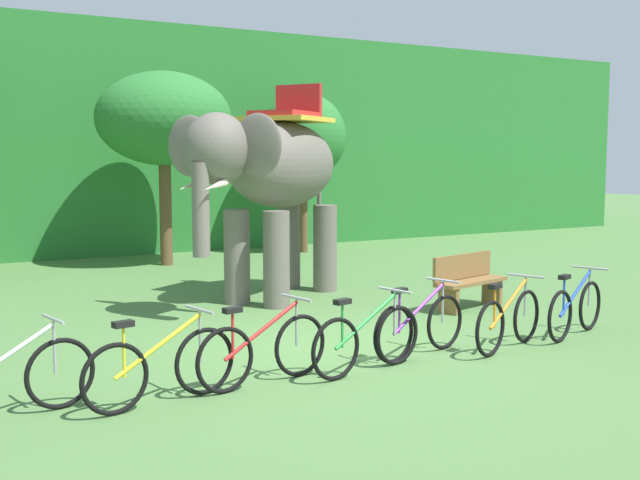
{
  "coord_description": "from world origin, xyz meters",
  "views": [
    {
      "loc": [
        -5.01,
        -8.41,
        2.45
      ],
      "look_at": [
        0.37,
        1.0,
        1.3
      ],
      "focal_mm": 43.14,
      "sensor_mm": 36.0,
      "label": 1
    }
  ],
  "objects_px": {
    "elephant": "(273,173)",
    "bike_red": "(264,350)",
    "bike_blue": "(575,309)",
    "bike_white": "(8,380)",
    "tree_far_left": "(303,137)",
    "bike_purple": "(420,326)",
    "bike_yellow": "(161,367)",
    "bike_green": "(367,339)",
    "tree_center_right": "(164,119)",
    "bike_orange": "(509,320)",
    "wooden_bench": "(468,280)"
  },
  "relations": [
    {
      "from": "elephant",
      "to": "bike_yellow",
      "type": "bearing_deg",
      "value": -127.42
    },
    {
      "from": "tree_center_right",
      "to": "bike_blue",
      "type": "relative_size",
      "value": 2.71
    },
    {
      "from": "tree_center_right",
      "to": "bike_white",
      "type": "bearing_deg",
      "value": -116.35
    },
    {
      "from": "wooden_bench",
      "to": "bike_orange",
      "type": "bearing_deg",
      "value": -119.63
    },
    {
      "from": "bike_yellow",
      "to": "tree_far_left",
      "type": "bearing_deg",
      "value": 55.07
    },
    {
      "from": "tree_far_left",
      "to": "bike_blue",
      "type": "distance_m",
      "value": 10.77
    },
    {
      "from": "elephant",
      "to": "bike_yellow",
      "type": "xyz_separation_m",
      "value": [
        -3.52,
        -4.6,
        -1.82
      ]
    },
    {
      "from": "elephant",
      "to": "bike_blue",
      "type": "bearing_deg",
      "value": -62.1
    },
    {
      "from": "bike_red",
      "to": "bike_blue",
      "type": "height_order",
      "value": "same"
    },
    {
      "from": "tree_far_left",
      "to": "bike_red",
      "type": "xyz_separation_m",
      "value": [
        -6.09,
        -10.3,
        -2.63
      ]
    },
    {
      "from": "bike_red",
      "to": "bike_purple",
      "type": "distance_m",
      "value": 2.22
    },
    {
      "from": "bike_red",
      "to": "bike_orange",
      "type": "distance_m",
      "value": 3.42
    },
    {
      "from": "tree_center_right",
      "to": "bike_green",
      "type": "distance_m",
      "value": 10.33
    },
    {
      "from": "bike_yellow",
      "to": "bike_green",
      "type": "xyz_separation_m",
      "value": [
        2.43,
        -0.04,
        0.0
      ]
    },
    {
      "from": "bike_purple",
      "to": "bike_blue",
      "type": "height_order",
      "value": "same"
    },
    {
      "from": "bike_yellow",
      "to": "bike_blue",
      "type": "height_order",
      "value": "same"
    },
    {
      "from": "bike_orange",
      "to": "wooden_bench",
      "type": "relative_size",
      "value": 1.05
    },
    {
      "from": "bike_green",
      "to": "bike_white",
      "type": "bearing_deg",
      "value": 175.38
    },
    {
      "from": "bike_orange",
      "to": "bike_blue",
      "type": "bearing_deg",
      "value": 4.14
    },
    {
      "from": "bike_purple",
      "to": "bike_orange",
      "type": "height_order",
      "value": "same"
    },
    {
      "from": "bike_yellow",
      "to": "bike_green",
      "type": "distance_m",
      "value": 2.43
    },
    {
      "from": "bike_white",
      "to": "bike_yellow",
      "type": "height_order",
      "value": "same"
    },
    {
      "from": "elephant",
      "to": "bike_purple",
      "type": "relative_size",
      "value": 2.39
    },
    {
      "from": "tree_center_right",
      "to": "bike_green",
      "type": "height_order",
      "value": "tree_center_right"
    },
    {
      "from": "tree_far_left",
      "to": "bike_red",
      "type": "bearing_deg",
      "value": -120.59
    },
    {
      "from": "bike_red",
      "to": "bike_purple",
      "type": "bearing_deg",
      "value": 3.52
    },
    {
      "from": "tree_far_left",
      "to": "bike_purple",
      "type": "distance_m",
      "value": 11.19
    },
    {
      "from": "bike_blue",
      "to": "tree_center_right",
      "type": "bearing_deg",
      "value": 104.85
    },
    {
      "from": "tree_center_right",
      "to": "elephant",
      "type": "relative_size",
      "value": 1.11
    },
    {
      "from": "bike_green",
      "to": "bike_orange",
      "type": "xyz_separation_m",
      "value": [
        2.17,
        -0.0,
        0.0
      ]
    },
    {
      "from": "bike_red",
      "to": "wooden_bench",
      "type": "xyz_separation_m",
      "value": [
        4.76,
        2.22,
        0.09
      ]
    },
    {
      "from": "tree_far_left",
      "to": "bike_purple",
      "type": "bearing_deg",
      "value": -110.88
    },
    {
      "from": "bike_purple",
      "to": "bike_yellow",
      "type": "bearing_deg",
      "value": -175.81
    },
    {
      "from": "tree_center_right",
      "to": "bike_purple",
      "type": "xyz_separation_m",
      "value": [
        0.06,
        -9.57,
        -2.96
      ]
    },
    {
      "from": "elephant",
      "to": "bike_white",
      "type": "bearing_deg",
      "value": -138.62
    },
    {
      "from": "bike_yellow",
      "to": "bike_orange",
      "type": "relative_size",
      "value": 1.04
    },
    {
      "from": "elephant",
      "to": "bike_purple",
      "type": "bearing_deg",
      "value": -91.59
    },
    {
      "from": "elephant",
      "to": "bike_green",
      "type": "bearing_deg",
      "value": -103.23
    },
    {
      "from": "tree_center_right",
      "to": "wooden_bench",
      "type": "xyz_separation_m",
      "value": [
        2.61,
        -7.49,
        -2.86
      ]
    },
    {
      "from": "bike_white",
      "to": "tree_far_left",
      "type": "bearing_deg",
      "value": 49.49
    },
    {
      "from": "bike_red",
      "to": "wooden_bench",
      "type": "relative_size",
      "value": 1.09
    },
    {
      "from": "elephant",
      "to": "bike_red",
      "type": "height_order",
      "value": "elephant"
    },
    {
      "from": "tree_center_right",
      "to": "bike_purple",
      "type": "relative_size",
      "value": 2.65
    },
    {
      "from": "elephant",
      "to": "wooden_bench",
      "type": "distance_m",
      "value": 3.74
    },
    {
      "from": "bike_blue",
      "to": "tree_far_left",
      "type": "bearing_deg",
      "value": 82.57
    },
    {
      "from": "bike_blue",
      "to": "bike_white",
      "type": "bearing_deg",
      "value": 178.31
    },
    {
      "from": "wooden_bench",
      "to": "elephant",
      "type": "bearing_deg",
      "value": 136.98
    },
    {
      "from": "tree_far_left",
      "to": "bike_yellow",
      "type": "distance_m",
      "value": 12.97
    },
    {
      "from": "bike_yellow",
      "to": "bike_green",
      "type": "bearing_deg",
      "value": -0.97
    },
    {
      "from": "tree_far_left",
      "to": "bike_purple",
      "type": "xyz_separation_m",
      "value": [
        -3.88,
        -10.16,
        -2.63
      ]
    }
  ]
}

